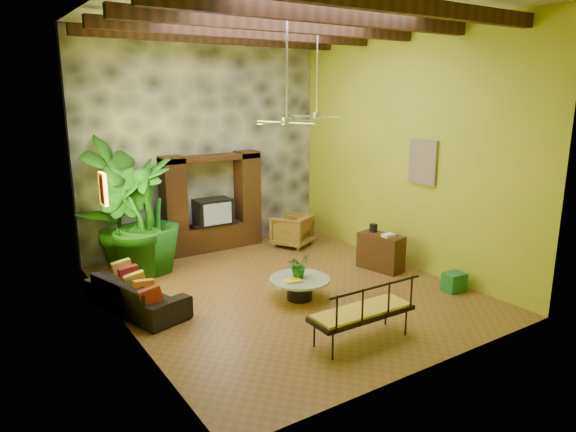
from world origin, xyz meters
TOP-DOWN VIEW (x-y plane):
  - ground at (0.00, 0.00)m, footprint 7.00×7.00m
  - ceiling at (0.00, 0.00)m, footprint 6.00×7.00m
  - back_wall at (0.00, 3.50)m, footprint 6.00×0.02m
  - left_wall at (-3.00, 0.00)m, footprint 0.02×7.00m
  - right_wall at (3.00, 0.00)m, footprint 0.02×7.00m
  - stone_accent_wall at (0.00, 3.44)m, footprint 5.98×0.10m
  - ceiling_beams at (0.00, 0.00)m, footprint 5.95×5.36m
  - entertainment_center at (0.00, 3.14)m, footprint 2.40×0.55m
  - ceiling_fan_front at (-0.20, -0.40)m, footprint 1.28×1.28m
  - ceiling_fan_back at (1.60, 1.20)m, footprint 1.28×1.28m
  - wall_art_mask at (-2.96, 1.00)m, footprint 0.06×0.32m
  - wall_art_painting at (2.96, -0.60)m, footprint 0.06×0.70m
  - sofa at (-2.65, 0.60)m, footprint 1.34×2.20m
  - wicker_armchair at (1.72, 2.31)m, footprint 1.14×1.15m
  - tall_plant_a at (-2.27, 2.96)m, footprint 1.80×1.66m
  - tall_plant_b at (-2.20, 2.25)m, footprint 1.55×1.54m
  - tall_plant_c at (-1.79, 2.42)m, footprint 1.44×1.44m
  - coffee_table at (-0.03, -0.55)m, footprint 1.10×1.10m
  - centerpiece_plant at (-0.01, -0.49)m, footprint 0.48×0.45m
  - yellow_tray at (-0.22, -0.62)m, footprint 0.34×0.29m
  - iron_bench at (-0.17, -2.48)m, footprint 1.68×0.62m
  - side_console at (2.33, -0.16)m, footprint 0.62×1.03m
  - green_bin at (2.65, -1.83)m, footprint 0.42×0.33m

SIDE VIEW (x-z plane):
  - ground at x=0.00m, z-range 0.00..0.00m
  - green_bin at x=2.65m, z-range 0.00..0.35m
  - coffee_table at x=-0.03m, z-range 0.06..0.46m
  - sofa at x=-2.65m, z-range 0.00..0.60m
  - side_console at x=2.33m, z-range 0.00..0.77m
  - wicker_armchair at x=1.72m, z-range 0.00..0.78m
  - yellow_tray at x=-0.22m, z-range 0.40..0.43m
  - iron_bench at x=-0.17m, z-range 0.24..0.82m
  - centerpiece_plant at x=-0.01m, z-range 0.40..0.84m
  - entertainment_center at x=0.00m, z-range -0.18..2.12m
  - tall_plant_b at x=-2.20m, z-range 0.00..2.20m
  - tall_plant_c at x=-1.79m, z-range 0.00..2.38m
  - tall_plant_a at x=-2.27m, z-range 0.00..2.84m
  - wall_art_mask at x=-2.96m, z-range 1.83..2.38m
  - wall_art_painting at x=2.96m, z-range 1.85..2.75m
  - back_wall at x=0.00m, z-range 0.00..5.00m
  - left_wall at x=-3.00m, z-range 0.00..5.00m
  - right_wall at x=3.00m, z-range 0.00..5.00m
  - stone_accent_wall at x=0.00m, z-range 0.01..4.99m
  - ceiling_fan_front at x=-0.20m, z-range 2.47..4.33m
  - ceiling_fan_back at x=1.60m, z-range 2.47..4.33m
  - ceiling_beams at x=0.00m, z-range 4.67..4.89m
  - ceiling at x=0.00m, z-range 4.99..5.01m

